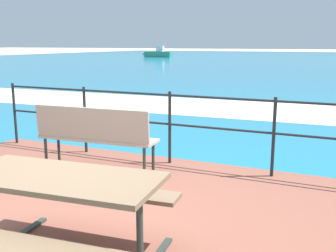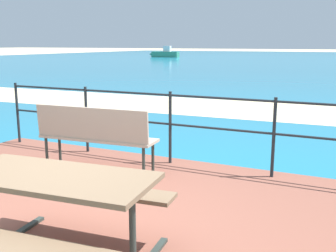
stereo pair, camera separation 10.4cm
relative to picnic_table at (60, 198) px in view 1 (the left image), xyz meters
name	(u,v)px [view 1 (the left image)]	position (x,y,z in m)	size (l,w,h in m)	color
ground_plane	(70,235)	(-0.37, 0.55, -0.63)	(240.00, 240.00, 0.00)	beige
patio_paving	(70,232)	(-0.37, 0.55, -0.60)	(6.40, 5.20, 0.06)	brown
sea_water	(324,61)	(-0.37, 40.55, -0.63)	(90.00, 90.00, 0.01)	teal
beach_strip	(253,110)	(-0.37, 8.50, -0.63)	(54.00, 3.12, 0.01)	beige
picnic_table	(60,198)	(0.00, 0.00, 0.00)	(1.67, 1.46, 0.75)	#7A6047
park_bench	(95,133)	(-1.08, 2.05, -0.01)	(1.67, 0.53, 0.91)	tan
railing_fence	(170,118)	(-0.37, 2.90, 0.10)	(5.94, 0.04, 1.05)	#1E2328
boat_near	(158,54)	(-20.44, 44.53, -0.18)	(3.97, 1.48, 1.42)	#338466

